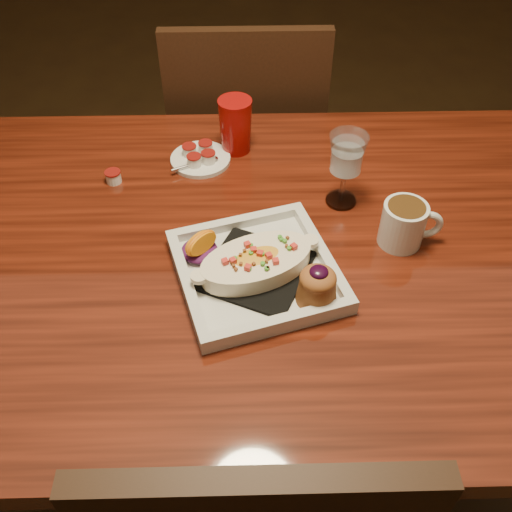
{
  "coord_description": "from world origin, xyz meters",
  "views": [
    {
      "loc": [
        -0.01,
        -0.74,
        1.48
      ],
      "look_at": [
        0.01,
        -0.05,
        0.77
      ],
      "focal_mm": 40.0,
      "sensor_mm": 36.0,
      "label": 1
    }
  ],
  "objects_px": {
    "chair_far": "(247,154)",
    "coffee_mug": "(405,223)",
    "table": "(251,281)",
    "plate": "(262,269)",
    "red_tumbler": "(235,126)",
    "goblet": "(347,158)",
    "saucer": "(200,158)"
  },
  "relations": [
    {
      "from": "table",
      "to": "red_tumbler",
      "type": "xyz_separation_m",
      "value": [
        -0.03,
        0.3,
        0.16
      ]
    },
    {
      "from": "table",
      "to": "plate",
      "type": "height_order",
      "value": "plate"
    },
    {
      "from": "plate",
      "to": "saucer",
      "type": "distance_m",
      "value": 0.37
    },
    {
      "from": "red_tumbler",
      "to": "saucer",
      "type": "bearing_deg",
      "value": -150.63
    },
    {
      "from": "plate",
      "to": "red_tumbler",
      "type": "distance_m",
      "value": 0.39
    },
    {
      "from": "plate",
      "to": "saucer",
      "type": "height_order",
      "value": "plate"
    },
    {
      "from": "coffee_mug",
      "to": "goblet",
      "type": "bearing_deg",
      "value": 131.83
    },
    {
      "from": "coffee_mug",
      "to": "red_tumbler",
      "type": "bearing_deg",
      "value": 137.88
    },
    {
      "from": "coffee_mug",
      "to": "goblet",
      "type": "height_order",
      "value": "goblet"
    },
    {
      "from": "saucer",
      "to": "goblet",
      "type": "bearing_deg",
      "value": -25.93
    },
    {
      "from": "table",
      "to": "saucer",
      "type": "distance_m",
      "value": 0.3
    },
    {
      "from": "table",
      "to": "coffee_mug",
      "type": "relative_size",
      "value": 13.31
    },
    {
      "from": "plate",
      "to": "table",
      "type": "bearing_deg",
      "value": 86.21
    },
    {
      "from": "goblet",
      "to": "chair_far",
      "type": "bearing_deg",
      "value": 109.73
    },
    {
      "from": "saucer",
      "to": "red_tumbler",
      "type": "height_order",
      "value": "red_tumbler"
    },
    {
      "from": "chair_far",
      "to": "coffee_mug",
      "type": "height_order",
      "value": "chair_far"
    },
    {
      "from": "coffee_mug",
      "to": "red_tumbler",
      "type": "xyz_separation_m",
      "value": [
        -0.3,
        0.3,
        0.01
      ]
    },
    {
      "from": "coffee_mug",
      "to": "red_tumbler",
      "type": "distance_m",
      "value": 0.43
    },
    {
      "from": "goblet",
      "to": "saucer",
      "type": "bearing_deg",
      "value": 154.07
    },
    {
      "from": "goblet",
      "to": "saucer",
      "type": "height_order",
      "value": "goblet"
    },
    {
      "from": "chair_far",
      "to": "coffee_mug",
      "type": "bearing_deg",
      "value": 113.97
    },
    {
      "from": "goblet",
      "to": "coffee_mug",
      "type": "bearing_deg",
      "value": -50.65
    },
    {
      "from": "table",
      "to": "saucer",
      "type": "bearing_deg",
      "value": 111.66
    },
    {
      "from": "red_tumbler",
      "to": "goblet",
      "type": "bearing_deg",
      "value": -41.33
    },
    {
      "from": "chair_far",
      "to": "plate",
      "type": "distance_m",
      "value": 0.76
    },
    {
      "from": "coffee_mug",
      "to": "saucer",
      "type": "xyz_separation_m",
      "value": [
        -0.38,
        0.26,
        -0.03
      ]
    },
    {
      "from": "goblet",
      "to": "table",
      "type": "bearing_deg",
      "value": -146.22
    },
    {
      "from": "chair_far",
      "to": "plate",
      "type": "bearing_deg",
      "value": 91.53
    },
    {
      "from": "plate",
      "to": "red_tumbler",
      "type": "xyz_separation_m",
      "value": [
        -0.04,
        0.39,
        0.03
      ]
    },
    {
      "from": "chair_far",
      "to": "goblet",
      "type": "bearing_deg",
      "value": 109.73
    },
    {
      "from": "plate",
      "to": "coffee_mug",
      "type": "relative_size",
      "value": 2.89
    },
    {
      "from": "table",
      "to": "goblet",
      "type": "relative_size",
      "value": 9.88
    }
  ]
}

